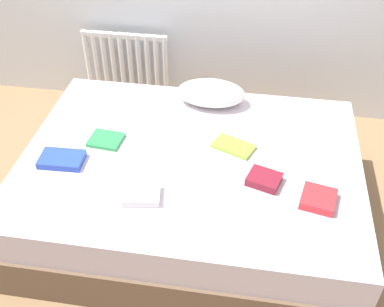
{
  "coord_description": "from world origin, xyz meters",
  "views": [
    {
      "loc": [
        0.33,
        -2.03,
        2.25
      ],
      "look_at": [
        0.0,
        0.05,
        0.48
      ],
      "focal_mm": 43.46,
      "sensor_mm": 36.0,
      "label": 1
    }
  ],
  "objects_px": {
    "bed": "(191,188)",
    "textbook_green": "(106,140)",
    "pillow": "(211,93)",
    "textbook_lime": "(233,146)",
    "textbook_maroon": "(264,179)",
    "radiator": "(126,65)",
    "textbook_white": "(142,194)",
    "textbook_blue": "(62,159)",
    "textbook_red": "(318,199)"
  },
  "relations": [
    {
      "from": "textbook_lime",
      "to": "textbook_white",
      "type": "distance_m",
      "value": 0.66
    },
    {
      "from": "radiator",
      "to": "textbook_lime",
      "type": "xyz_separation_m",
      "value": [
        0.96,
        -1.08,
        0.14
      ]
    },
    {
      "from": "textbook_lime",
      "to": "textbook_red",
      "type": "height_order",
      "value": "textbook_red"
    },
    {
      "from": "pillow",
      "to": "textbook_lime",
      "type": "bearing_deg",
      "value": -66.78
    },
    {
      "from": "textbook_white",
      "to": "bed",
      "type": "bearing_deg",
      "value": 52.6
    },
    {
      "from": "pillow",
      "to": "textbook_red",
      "type": "xyz_separation_m",
      "value": [
        0.67,
        -0.83,
        -0.06
      ]
    },
    {
      "from": "bed",
      "to": "textbook_red",
      "type": "relative_size",
      "value": 11.38
    },
    {
      "from": "radiator",
      "to": "textbook_green",
      "type": "xyz_separation_m",
      "value": [
        0.2,
        -1.14,
        0.14
      ]
    },
    {
      "from": "bed",
      "to": "textbook_maroon",
      "type": "distance_m",
      "value": 0.53
    },
    {
      "from": "pillow",
      "to": "textbook_lime",
      "type": "height_order",
      "value": "pillow"
    },
    {
      "from": "pillow",
      "to": "textbook_blue",
      "type": "height_order",
      "value": "pillow"
    },
    {
      "from": "radiator",
      "to": "textbook_white",
      "type": "xyz_separation_m",
      "value": [
        0.52,
        -1.57,
        0.15
      ]
    },
    {
      "from": "radiator",
      "to": "pillow",
      "type": "xyz_separation_m",
      "value": [
        0.77,
        -0.63,
        0.21
      ]
    },
    {
      "from": "bed",
      "to": "textbook_white",
      "type": "bearing_deg",
      "value": -118.52
    },
    {
      "from": "textbook_red",
      "to": "textbook_blue",
      "type": "relative_size",
      "value": 0.71
    },
    {
      "from": "radiator",
      "to": "textbook_blue",
      "type": "bearing_deg",
      "value": -89.76
    },
    {
      "from": "textbook_white",
      "to": "textbook_green",
      "type": "height_order",
      "value": "textbook_white"
    },
    {
      "from": "textbook_lime",
      "to": "textbook_red",
      "type": "xyz_separation_m",
      "value": [
        0.47,
        -0.38,
        0.01
      ]
    },
    {
      "from": "textbook_maroon",
      "to": "textbook_white",
      "type": "relative_size",
      "value": 0.9
    },
    {
      "from": "radiator",
      "to": "textbook_green",
      "type": "relative_size",
      "value": 3.6
    },
    {
      "from": "textbook_maroon",
      "to": "pillow",
      "type": "bearing_deg",
      "value": 135.27
    },
    {
      "from": "textbook_red",
      "to": "textbook_maroon",
      "type": "bearing_deg",
      "value": 171.48
    },
    {
      "from": "pillow",
      "to": "textbook_blue",
      "type": "distance_m",
      "value": 1.06
    },
    {
      "from": "pillow",
      "to": "textbook_green",
      "type": "bearing_deg",
      "value": -138.26
    },
    {
      "from": "textbook_maroon",
      "to": "textbook_blue",
      "type": "height_order",
      "value": "textbook_maroon"
    },
    {
      "from": "textbook_white",
      "to": "textbook_green",
      "type": "xyz_separation_m",
      "value": [
        -0.33,
        0.43,
        -0.01
      ]
    },
    {
      "from": "radiator",
      "to": "textbook_white",
      "type": "bearing_deg",
      "value": -71.57
    },
    {
      "from": "textbook_maroon",
      "to": "textbook_lime",
      "type": "bearing_deg",
      "value": 142.25
    },
    {
      "from": "bed",
      "to": "radiator",
      "type": "height_order",
      "value": "radiator"
    },
    {
      "from": "pillow",
      "to": "textbook_lime",
      "type": "xyz_separation_m",
      "value": [
        0.19,
        -0.45,
        -0.07
      ]
    },
    {
      "from": "textbook_green",
      "to": "textbook_red",
      "type": "relative_size",
      "value": 1.09
    },
    {
      "from": "bed",
      "to": "textbook_green",
      "type": "xyz_separation_m",
      "value": [
        -0.53,
        0.06,
        0.26
      ]
    },
    {
      "from": "radiator",
      "to": "textbook_white",
      "type": "height_order",
      "value": "radiator"
    },
    {
      "from": "textbook_green",
      "to": "textbook_blue",
      "type": "xyz_separation_m",
      "value": [
        -0.19,
        -0.22,
        0.01
      ]
    },
    {
      "from": "pillow",
      "to": "textbook_lime",
      "type": "relative_size",
      "value": 1.88
    },
    {
      "from": "bed",
      "to": "textbook_red",
      "type": "bearing_deg",
      "value": -20.04
    },
    {
      "from": "textbook_lime",
      "to": "textbook_blue",
      "type": "bearing_deg",
      "value": -140.9
    },
    {
      "from": "textbook_white",
      "to": "textbook_red",
      "type": "xyz_separation_m",
      "value": [
        0.91,
        0.11,
        0.0
      ]
    },
    {
      "from": "textbook_green",
      "to": "textbook_blue",
      "type": "distance_m",
      "value": 0.29
    },
    {
      "from": "pillow",
      "to": "bed",
      "type": "bearing_deg",
      "value": -94.5
    },
    {
      "from": "pillow",
      "to": "textbook_white",
      "type": "height_order",
      "value": "pillow"
    },
    {
      "from": "textbook_green",
      "to": "pillow",
      "type": "bearing_deg",
      "value": 47.12
    },
    {
      "from": "radiator",
      "to": "bed",
      "type": "bearing_deg",
      "value": -58.88
    },
    {
      "from": "textbook_maroon",
      "to": "radiator",
      "type": "bearing_deg",
      "value": 147.75
    },
    {
      "from": "textbook_green",
      "to": "textbook_white",
      "type": "bearing_deg",
      "value": -47.19
    },
    {
      "from": "textbook_lime",
      "to": "textbook_red",
      "type": "bearing_deg",
      "value": -16.12
    },
    {
      "from": "textbook_maroon",
      "to": "textbook_lime",
      "type": "relative_size",
      "value": 0.72
    },
    {
      "from": "bed",
      "to": "textbook_blue",
      "type": "distance_m",
      "value": 0.79
    },
    {
      "from": "textbook_maroon",
      "to": "textbook_red",
      "type": "distance_m",
      "value": 0.3
    },
    {
      "from": "radiator",
      "to": "pillow",
      "type": "height_order",
      "value": "pillow"
    }
  ]
}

